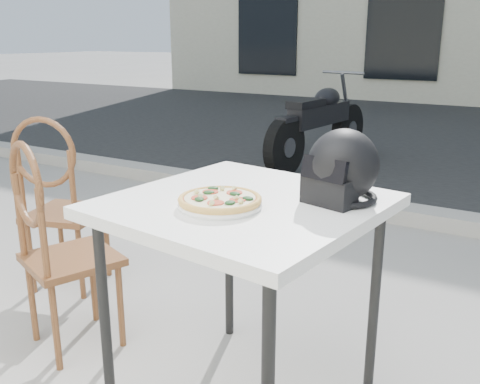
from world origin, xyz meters
The scene contains 9 objects.
street_asphalt centered at (0.00, 7.00, 0.00)m, with size 30.00×8.00×0.00m, color black.
curb centered at (0.00, 3.00, 0.06)m, with size 30.00×0.25×0.12m, color gray.
cafe_table_main centered at (0.48, 0.47, 0.77)m, with size 0.99×0.99×0.84m.
plate centered at (0.45, 0.35, 0.85)m, with size 0.34×0.34×0.02m.
pizza centered at (0.45, 0.35, 0.87)m, with size 0.33×0.33×0.04m.
helmet centered at (0.77, 0.64, 0.96)m, with size 0.30×0.31×0.26m.
cafe_chair_main centered at (-0.44, 0.37, 0.55)m, with size 0.49×0.49×1.00m.
cafe_chair_side centered at (-0.91, 0.80, 0.56)m, with size 0.48×0.48×1.01m.
motorcycle centered at (-0.90, 4.53, 0.45)m, with size 0.53×2.04×1.02m.
Camera 1 is at (1.40, -1.11, 1.40)m, focal length 40.00 mm.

